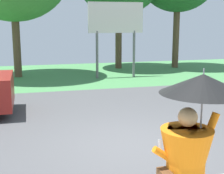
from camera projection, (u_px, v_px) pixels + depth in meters
name	position (u px, v px, depth m)	size (l,w,h in m)	color
ground_plane	(103.00, 112.00, 9.91)	(40.00, 22.00, 0.20)	#4C4C4F
monk_pedestrian	(189.00, 159.00, 3.75)	(1.06, 0.97, 2.13)	orange
roadside_billboard	(116.00, 23.00, 15.16)	(2.60, 0.12, 3.50)	slate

